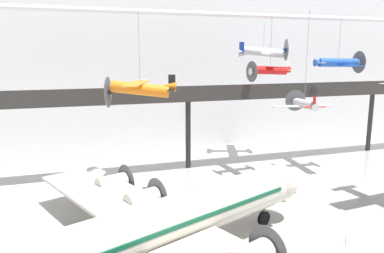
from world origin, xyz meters
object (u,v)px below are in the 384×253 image
suspended_plane_white_twin (263,52)px  suspended_plane_orange_highwing (140,88)px  suspended_plane_silver_racer (304,104)px  suspended_plane_red_highwing (270,70)px  suspended_plane_blue_trainer (338,63)px  stanchion_barrier (345,243)px  airliner_silver_main (157,226)px

suspended_plane_white_twin → suspended_plane_orange_highwing: bearing=-130.5°
suspended_plane_silver_racer → suspended_plane_red_highwing: suspended_plane_red_highwing is taller
suspended_plane_blue_trainer → suspended_plane_white_twin: bearing=124.8°
suspended_plane_red_highwing → stanchion_barrier: size_ratio=7.00×
airliner_silver_main → suspended_plane_silver_racer: 20.47m
suspended_plane_orange_highwing → airliner_silver_main: bearing=102.9°
airliner_silver_main → suspended_plane_red_highwing: bearing=21.3°
suspended_plane_silver_racer → suspended_plane_red_highwing: (0.66, 8.29, 3.09)m
suspended_plane_silver_racer → stanchion_barrier: bearing=178.3°
suspended_plane_silver_racer → suspended_plane_blue_trainer: 12.90m
suspended_plane_orange_highwing → suspended_plane_red_highwing: bearing=-150.9°
suspended_plane_blue_trainer → stanchion_barrier: bearing=-118.6°
suspended_plane_blue_trainer → suspended_plane_white_twin: size_ratio=0.91×
suspended_plane_white_twin → stanchion_barrier: 31.67m
suspended_plane_white_twin → suspended_plane_red_highwing: bearing=-94.0°
suspended_plane_blue_trainer → stanchion_barrier: 25.17m
suspended_plane_blue_trainer → suspended_plane_silver_racer: bearing=-136.5°
airliner_silver_main → suspended_plane_orange_highwing: suspended_plane_orange_highwing is taller
airliner_silver_main → stanchion_barrier: 15.37m
suspended_plane_orange_highwing → suspended_plane_silver_racer: bearing=-179.9°
suspended_plane_orange_highwing → suspended_plane_red_highwing: size_ratio=1.27×
suspended_plane_orange_highwing → stanchion_barrier: size_ratio=8.90×
suspended_plane_orange_highwing → suspended_plane_blue_trainer: size_ratio=1.21×
suspended_plane_silver_racer → suspended_plane_orange_highwing: 16.67m
stanchion_barrier → suspended_plane_silver_racer: bearing=76.9°
suspended_plane_silver_racer → suspended_plane_red_highwing: size_ratio=1.34×
airliner_silver_main → suspended_plane_white_twin: bearing=27.6°
airliner_silver_main → suspended_plane_silver_racer: bearing=4.6°
suspended_plane_silver_racer → suspended_plane_white_twin: size_ratio=1.17×
suspended_plane_red_highwing → suspended_plane_blue_trainer: bearing=169.1°
airliner_silver_main → suspended_plane_blue_trainer: size_ratio=4.35×
suspended_plane_orange_highwing → suspended_plane_white_twin: bearing=-130.6°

